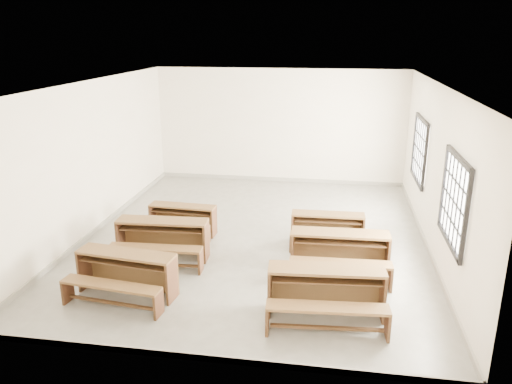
% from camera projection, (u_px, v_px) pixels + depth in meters
% --- Properties ---
extents(room, '(8.50, 8.50, 3.20)m').
position_uv_depth(room, '(260.00, 137.00, 9.89)').
color(room, gray).
rests_on(room, ground).
extents(desk_set_0, '(1.73, 1.04, 0.74)m').
position_uv_depth(desk_set_0, '(125.00, 271.00, 8.10)').
color(desk_set_0, brown).
rests_on(desk_set_0, ground).
extents(desk_set_1, '(1.76, 0.97, 0.77)m').
position_uv_depth(desk_set_1, '(162.00, 237.00, 9.41)').
color(desk_set_1, brown).
rests_on(desk_set_1, ground).
extents(desk_set_2, '(1.46, 0.81, 0.64)m').
position_uv_depth(desk_set_2, '(182.00, 218.00, 10.61)').
color(desk_set_2, brown).
rests_on(desk_set_2, ground).
extents(desk_set_3, '(1.81, 1.03, 0.79)m').
position_uv_depth(desk_set_3, '(326.00, 290.00, 7.47)').
color(desk_set_3, brown).
rests_on(desk_set_3, ground).
extents(desk_set_4, '(1.75, 0.95, 0.78)m').
position_uv_depth(desk_set_4, '(340.00, 250.00, 8.82)').
color(desk_set_4, brown).
rests_on(desk_set_4, ground).
extents(desk_set_5, '(1.48, 0.79, 0.66)m').
position_uv_depth(desk_set_5, '(328.00, 227.00, 10.06)').
color(desk_set_5, brown).
rests_on(desk_set_5, ground).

